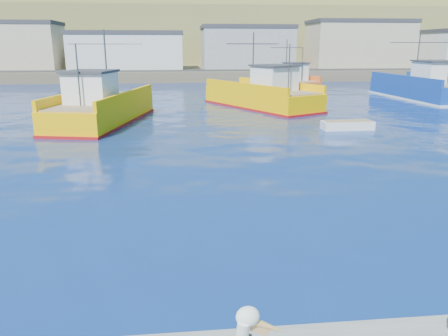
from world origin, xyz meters
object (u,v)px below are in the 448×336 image
(trawler_blue, at_px, (423,88))
(trawler_yellow_a, at_px, (101,108))
(boat_orange, at_px, (291,81))
(trawler_yellow_b, at_px, (263,95))
(skiff_mid, at_px, (347,126))

(trawler_blue, bearing_deg, trawler_yellow_a, -159.53)
(boat_orange, bearing_deg, trawler_yellow_b, -112.77)
(trawler_yellow_a, bearing_deg, boat_orange, 48.73)
(trawler_yellow_a, height_order, trawler_yellow_b, trawler_yellow_b)
(trawler_blue, distance_m, skiff_mid, 21.56)
(boat_orange, bearing_deg, skiff_mid, -96.25)
(trawler_yellow_a, bearing_deg, skiff_mid, -14.44)
(trawler_yellow_b, bearing_deg, trawler_blue, 15.03)
(trawler_yellow_a, distance_m, boat_orange, 29.99)
(trawler_blue, relative_size, boat_orange, 1.45)
(trawler_yellow_a, bearing_deg, trawler_blue, 20.47)
(trawler_yellow_b, xyz_separation_m, boat_orange, (6.60, 15.72, -0.04))
(boat_orange, xyz_separation_m, skiff_mid, (-2.94, -26.87, -0.83))
(trawler_blue, xyz_separation_m, skiff_mid, (-14.42, -16.00, -0.94))
(trawler_yellow_a, xyz_separation_m, trawler_blue, (31.26, 11.67, 0.08))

